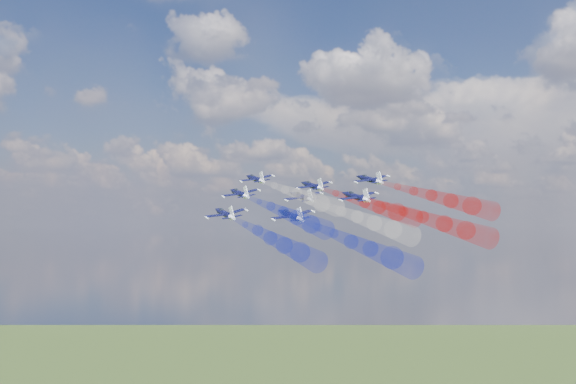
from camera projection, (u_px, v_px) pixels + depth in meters
The scene contains 16 objects.
jet_lead at pixel (256, 179), 178.90m from camera, with size 9.84×12.30×3.28m, color black, non-canonical shape.
trail_lead at pixel (297, 193), 157.70m from camera, with size 4.10×37.28×4.10m, color white, non-canonical shape.
jet_inner_left at pixel (240, 194), 164.37m from camera, with size 9.84×12.30×3.28m, color black, non-canonical shape.
trail_inner_left at pixel (283, 212), 143.16m from camera, with size 4.10×37.28×4.10m, color #1927D7, non-canonical shape.
jet_inner_right at pixel (313, 186), 170.65m from camera, with size 9.84×12.30×3.28m, color black, non-canonical shape.
trail_inner_right at pixel (364, 202), 149.44m from camera, with size 4.10×37.28×4.10m, color red, non-canonical shape.
jet_outer_left at pixel (225, 214), 149.21m from camera, with size 9.84×12.30×3.28m, color black, non-canonical shape.
trail_outer_left at pixel (271, 238), 128.01m from camera, with size 4.10×37.28×4.10m, color #1927D7, non-canonical shape.
jet_center_third at pixel (302, 197), 157.56m from camera, with size 9.84×12.30×3.28m, color black, non-canonical shape.
trail_center_third at pixel (357, 217), 136.36m from camera, with size 4.10×37.28×4.10m, color white, non-canonical shape.
jet_outer_right at pixel (370, 180), 165.84m from camera, with size 9.84×12.30×3.28m, color black, non-canonical shape.
trail_outer_right at pixel (432, 196), 144.63m from camera, with size 4.10×37.28×4.10m, color red, non-canonical shape.
jet_rear_left at pixel (291, 216), 142.14m from camera, with size 9.84×12.30×3.28m, color black, non-canonical shape.
trail_rear_left at pixel (351, 241), 120.93m from camera, with size 4.10×37.28×4.10m, color #1927D7, non-canonical shape.
jet_rear_right at pixel (356, 197), 151.35m from camera, with size 9.84×12.30×3.28m, color black, non-canonical shape.
trail_rear_right at pixel (423, 217), 130.14m from camera, with size 4.10×37.28×4.10m, color red, non-canonical shape.
Camera 1 is at (92.95, -115.66, 149.08)m, focal length 41.83 mm.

